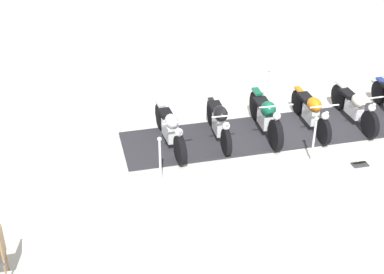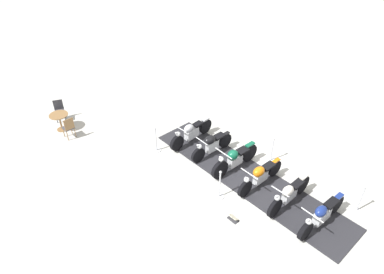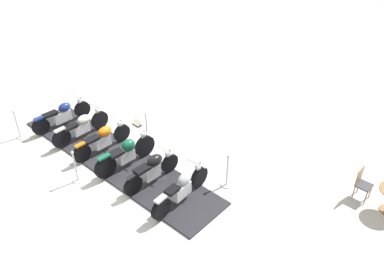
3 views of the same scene
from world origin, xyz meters
name	(u,v)px [view 3 (image 3 of 3)]	position (x,y,z in m)	size (l,w,h in m)	color
ground_plane	(115,159)	(0.00, 0.00, 0.00)	(80.00, 80.00, 0.00)	silver
display_platform	(115,158)	(0.00, 0.00, 0.02)	(8.01, 1.70, 0.05)	#28282D
motorcycle_chrome	(182,188)	(2.20, -1.89, 0.48)	(1.49, 1.89, 0.94)	black
motorcycle_black	(153,169)	(1.33, -1.12, 0.53)	(1.46, 1.55, 0.89)	black
motorcycle_forest	(126,153)	(0.46, -0.36, 0.51)	(1.63, 1.70, 1.04)	black
motorcycle_copper	(103,139)	(-0.41, 0.41, 0.50)	(1.56, 1.69, 0.91)	black
motorcycle_cream	(82,126)	(-1.29, 1.17, 0.49)	(1.52, 1.74, 0.96)	black
motorcycle_navy	(62,115)	(-2.16, 1.93, 0.47)	(1.65, 1.73, 0.90)	black
stanchion_left_mid	(76,172)	(-0.93, -1.06, 0.34)	(0.33, 0.33, 1.09)	silver
stanchion_left_rear	(18,128)	(-3.48, 1.19, 0.39)	(0.29, 0.29, 1.08)	silver
stanchion_right_mid	(147,132)	(0.93, 1.06, 0.34)	(0.35, 0.35, 1.13)	silver
stanchion_right_front	(227,176)	(3.48, -1.19, 0.34)	(0.34, 0.34, 1.10)	silver
info_placard	(137,124)	(0.44, 2.00, 0.05)	(0.40, 0.39, 0.19)	#333338
cafe_chair_across_table	(362,182)	(7.17, -1.64, 0.54)	(0.56, 0.56, 0.96)	olive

